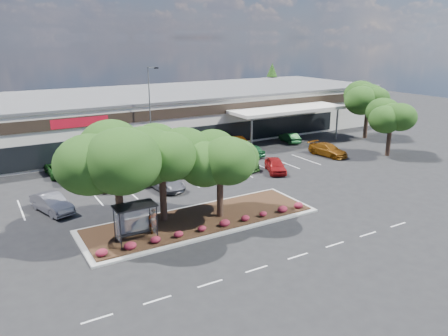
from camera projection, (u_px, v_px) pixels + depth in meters
ground at (252, 235)px, 30.78m from camera, size 160.00×160.00×0.00m
retail_store at (110, 118)px, 57.90m from camera, size 80.40×25.20×6.25m
landscape_island at (201, 220)px, 33.07m from camera, size 18.00×6.00×0.26m
lane_markings at (186, 192)px, 39.31m from camera, size 33.12×20.06×0.01m
shrub_row at (215, 225)px, 31.23m from camera, size 17.00×0.80×0.50m
bus_shelter at (134, 212)px, 28.91m from camera, size 2.75×1.55×2.59m
island_tree_west at (118, 180)px, 29.40m from camera, size 7.20×7.20×7.89m
island_tree_mid at (162, 173)px, 31.76m from camera, size 6.60×6.60×7.32m
island_tree_east at (220, 175)px, 32.58m from camera, size 5.80×5.80×6.50m
tree_east_near at (390, 128)px, 50.73m from camera, size 5.60×5.60×6.51m
tree_east_far at (367, 111)px, 59.61m from camera, size 6.40×6.40×7.62m
conifer_north_east at (272, 87)px, 82.34m from camera, size 3.96×3.96×9.00m
person_waiting at (153, 221)px, 30.26m from camera, size 0.71×0.50×1.86m
light_pole at (151, 119)px, 49.02m from camera, size 1.38×0.86×10.43m
car_0 at (52, 203)px, 34.72m from camera, size 2.90×4.85×1.51m
car_1 at (95, 181)px, 40.18m from camera, size 3.31×4.88×1.52m
car_2 at (135, 173)px, 42.20m from camera, size 3.64×5.43×1.69m
car_3 at (157, 176)px, 41.97m from camera, size 3.55×4.93×1.33m
car_4 at (165, 182)px, 40.10m from camera, size 2.73×5.03×1.34m
car_5 at (203, 167)px, 43.94m from camera, size 4.37×6.67×1.70m
car_6 at (237, 160)px, 46.65m from camera, size 2.77×5.97×1.69m
car_7 at (275, 165)px, 45.09m from camera, size 3.35×4.62×1.46m
car_8 at (328, 150)px, 51.33m from camera, size 2.72×5.21×1.44m
car_9 at (59, 168)px, 44.22m from camera, size 2.34×4.92×1.36m
car_10 at (76, 172)px, 42.68m from camera, size 3.45×5.30×1.65m
car_11 at (107, 168)px, 43.84m from camera, size 3.43×4.99×1.56m
car_12 at (174, 158)px, 47.61m from camera, size 4.05×5.58×1.50m
car_13 at (186, 153)px, 49.85m from camera, size 3.34×5.61×1.46m
car_14 at (197, 152)px, 50.44m from camera, size 2.10×4.22×1.33m
car_15 at (251, 150)px, 51.38m from camera, size 1.76×4.07×1.37m
car_16 at (237, 141)px, 55.20m from camera, size 3.49×5.77×1.56m
car_17 at (290, 138)px, 57.91m from camera, size 2.22×4.24×1.33m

